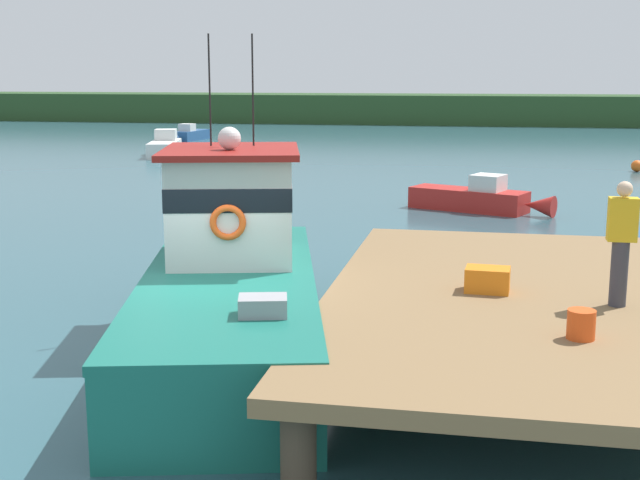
{
  "coord_description": "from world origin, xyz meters",
  "views": [
    {
      "loc": [
        3.9,
        -11.71,
        4.17
      ],
      "look_at": [
        1.2,
        2.15,
        1.4
      ],
      "focal_mm": 47.78,
      "sensor_mm": 36.0,
      "label": 1
    }
  ],
  "objects_px": {
    "moored_boat_far_left": "(478,198)",
    "bait_bucket": "(581,324)",
    "moored_boat_near_channel": "(189,135)",
    "mooring_buoy_channel_marker": "(213,163)",
    "mooring_buoy_spare_mooring": "(192,166)",
    "deckhand_by_the_boat": "(621,241)",
    "moored_boat_outer_mooring": "(165,146)",
    "mooring_buoy_inshore": "(637,166)",
    "mooring_buoy_outer": "(234,166)",
    "crate_stack_near_edge": "(487,280)",
    "main_fishing_boat": "(231,280)"
  },
  "relations": [
    {
      "from": "moored_boat_near_channel",
      "to": "mooring_buoy_outer",
      "type": "height_order",
      "value": "moored_boat_near_channel"
    },
    {
      "from": "moored_boat_near_channel",
      "to": "mooring_buoy_inshore",
      "type": "xyz_separation_m",
      "value": [
        24.91,
        -13.01,
        -0.12
      ]
    },
    {
      "from": "mooring_buoy_outer",
      "to": "mooring_buoy_inshore",
      "type": "xyz_separation_m",
      "value": [
        17.16,
        3.09,
        0.04
      ]
    },
    {
      "from": "main_fishing_boat",
      "to": "moored_boat_near_channel",
      "type": "distance_m",
      "value": 41.78
    },
    {
      "from": "deckhand_by_the_boat",
      "to": "moored_boat_outer_mooring",
      "type": "height_order",
      "value": "deckhand_by_the_boat"
    },
    {
      "from": "mooring_buoy_outer",
      "to": "mooring_buoy_channel_marker",
      "type": "relative_size",
      "value": 1.3
    },
    {
      "from": "mooring_buoy_spare_mooring",
      "to": "main_fishing_boat",
      "type": "bearing_deg",
      "value": -69.11
    },
    {
      "from": "mooring_buoy_inshore",
      "to": "moored_boat_near_channel",
      "type": "bearing_deg",
      "value": 152.43
    },
    {
      "from": "moored_boat_outer_mooring",
      "to": "mooring_buoy_outer",
      "type": "relative_size",
      "value": 12.47
    },
    {
      "from": "main_fishing_boat",
      "to": "moored_boat_outer_mooring",
      "type": "relative_size",
      "value": 1.88
    },
    {
      "from": "deckhand_by_the_boat",
      "to": "moored_boat_far_left",
      "type": "distance_m",
      "value": 15.35
    },
    {
      "from": "deckhand_by_the_boat",
      "to": "main_fishing_boat",
      "type": "bearing_deg",
      "value": 168.16
    },
    {
      "from": "deckhand_by_the_boat",
      "to": "moored_boat_outer_mooring",
      "type": "distance_m",
      "value": 35.51
    },
    {
      "from": "main_fishing_boat",
      "to": "mooring_buoy_spare_mooring",
      "type": "height_order",
      "value": "main_fishing_boat"
    },
    {
      "from": "mooring_buoy_outer",
      "to": "deckhand_by_the_boat",
      "type": "bearing_deg",
      "value": -62.73
    },
    {
      "from": "mooring_buoy_spare_mooring",
      "to": "mooring_buoy_inshore",
      "type": "relative_size",
      "value": 0.74
    },
    {
      "from": "moored_boat_far_left",
      "to": "bait_bucket",
      "type": "bearing_deg",
      "value": -85.51
    },
    {
      "from": "mooring_buoy_outer",
      "to": "moored_boat_outer_mooring",
      "type": "bearing_deg",
      "value": 131.3
    },
    {
      "from": "mooring_buoy_spare_mooring",
      "to": "moored_boat_outer_mooring",
      "type": "bearing_deg",
      "value": 120.25
    },
    {
      "from": "deckhand_by_the_boat",
      "to": "mooring_buoy_outer",
      "type": "bearing_deg",
      "value": 117.27
    },
    {
      "from": "moored_boat_far_left",
      "to": "moored_boat_outer_mooring",
      "type": "bearing_deg",
      "value": 136.3
    },
    {
      "from": "deckhand_by_the_boat",
      "to": "mooring_buoy_channel_marker",
      "type": "distance_m",
      "value": 29.27
    },
    {
      "from": "deckhand_by_the_boat",
      "to": "mooring_buoy_inshore",
      "type": "height_order",
      "value": "deckhand_by_the_boat"
    },
    {
      "from": "moored_boat_near_channel",
      "to": "moored_boat_far_left",
      "type": "height_order",
      "value": "moored_boat_far_left"
    },
    {
      "from": "moored_boat_far_left",
      "to": "mooring_buoy_channel_marker",
      "type": "xyz_separation_m",
      "value": [
        -11.98,
        10.55,
        -0.23
      ]
    },
    {
      "from": "moored_boat_near_channel",
      "to": "mooring_buoy_channel_marker",
      "type": "distance_m",
      "value": 15.92
    },
    {
      "from": "crate_stack_near_edge",
      "to": "bait_bucket",
      "type": "distance_m",
      "value": 2.24
    },
    {
      "from": "crate_stack_near_edge",
      "to": "deckhand_by_the_boat",
      "type": "xyz_separation_m",
      "value": [
        1.66,
        -0.43,
        0.69
      ]
    },
    {
      "from": "moored_boat_near_channel",
      "to": "crate_stack_near_edge",
      "type": "bearing_deg",
      "value": -65.04
    },
    {
      "from": "deckhand_by_the_boat",
      "to": "moored_boat_outer_mooring",
      "type": "relative_size",
      "value": 0.31
    },
    {
      "from": "main_fishing_boat",
      "to": "deckhand_by_the_boat",
      "type": "xyz_separation_m",
      "value": [
        5.58,
        -1.17,
        1.05
      ]
    },
    {
      "from": "bait_bucket",
      "to": "mooring_buoy_channel_marker",
      "type": "height_order",
      "value": "bait_bucket"
    },
    {
      "from": "mooring_buoy_outer",
      "to": "mooring_buoy_inshore",
      "type": "height_order",
      "value": "mooring_buoy_inshore"
    },
    {
      "from": "mooring_buoy_outer",
      "to": "mooring_buoy_spare_mooring",
      "type": "distance_m",
      "value": 1.96
    },
    {
      "from": "deckhand_by_the_boat",
      "to": "crate_stack_near_edge",
      "type": "bearing_deg",
      "value": 165.62
    },
    {
      "from": "bait_bucket",
      "to": "mooring_buoy_channel_marker",
      "type": "relative_size",
      "value": 1.04
    },
    {
      "from": "main_fishing_boat",
      "to": "mooring_buoy_outer",
      "type": "distance_m",
      "value": 24.05
    },
    {
      "from": "moored_boat_far_left",
      "to": "mooring_buoy_inshore",
      "type": "height_order",
      "value": "moored_boat_far_left"
    },
    {
      "from": "moored_boat_near_channel",
      "to": "mooring_buoy_channel_marker",
      "type": "relative_size",
      "value": 12.91
    },
    {
      "from": "main_fishing_boat",
      "to": "mooring_buoy_channel_marker",
      "type": "height_order",
      "value": "main_fishing_boat"
    },
    {
      "from": "mooring_buoy_spare_mooring",
      "to": "mooring_buoy_channel_marker",
      "type": "bearing_deg",
      "value": 68.96
    },
    {
      "from": "crate_stack_near_edge",
      "to": "mooring_buoy_outer",
      "type": "xyz_separation_m",
      "value": [
        -10.81,
        23.77,
        -1.16
      ]
    },
    {
      "from": "deckhand_by_the_boat",
      "to": "mooring_buoy_spare_mooring",
      "type": "bearing_deg",
      "value": 120.66
    },
    {
      "from": "mooring_buoy_outer",
      "to": "moored_boat_far_left",
      "type": "bearing_deg",
      "value": -40.67
    },
    {
      "from": "bait_bucket",
      "to": "mooring_buoy_spare_mooring",
      "type": "bearing_deg",
      "value": 118.08
    },
    {
      "from": "moored_boat_far_left",
      "to": "mooring_buoy_channel_marker",
      "type": "bearing_deg",
      "value": 138.63
    },
    {
      "from": "deckhand_by_the_boat",
      "to": "mooring_buoy_outer",
      "type": "height_order",
      "value": "deckhand_by_the_boat"
    },
    {
      "from": "main_fishing_boat",
      "to": "mooring_buoy_channel_marker",
      "type": "distance_m",
      "value": 25.9
    },
    {
      "from": "crate_stack_near_edge",
      "to": "moored_boat_far_left",
      "type": "relative_size",
      "value": 0.13
    },
    {
      "from": "deckhand_by_the_boat",
      "to": "mooring_buoy_spare_mooring",
      "type": "relative_size",
      "value": 4.46
    }
  ]
}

